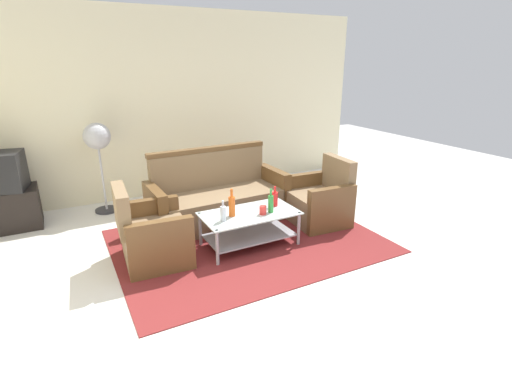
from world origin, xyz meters
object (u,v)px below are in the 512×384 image
(bottle_green, at_px, (271,203))
(coffee_table, at_px, (249,224))
(couch, at_px, (218,199))
(bottle_clear, at_px, (223,213))
(armchair_right, at_px, (319,202))
(bottle_red, at_px, (275,199))
(bottle_orange, at_px, (232,206))
(pedestal_fan, at_px, (98,142))
(armchair_left, at_px, (152,236))
(tv_stand, at_px, (5,210))
(cup, at_px, (263,210))

(bottle_green, bearing_deg, coffee_table, 157.92)
(couch, xyz_separation_m, bottle_clear, (-0.30, -0.89, 0.18))
(bottle_green, bearing_deg, armchair_right, 16.74)
(couch, xyz_separation_m, bottle_red, (0.42, -0.76, 0.19))
(coffee_table, xyz_separation_m, bottle_orange, (-0.21, 0.01, 0.26))
(couch, bearing_deg, pedestal_fan, -42.59)
(armchair_left, relative_size, bottle_clear, 3.59)
(armchair_right, bearing_deg, coffee_table, 103.01)
(armchair_left, distance_m, coffee_table, 1.09)
(armchair_left, height_order, tv_stand, armchair_left)
(bottle_orange, xyz_separation_m, tv_stand, (-2.33, 1.86, -0.27))
(coffee_table, bearing_deg, pedestal_fan, 124.72)
(bottle_red, relative_size, cup, 2.44)
(bottle_clear, relative_size, bottle_orange, 0.74)
(bottle_clear, distance_m, bottle_orange, 0.17)
(coffee_table, height_order, bottle_orange, bottle_orange)
(bottle_clear, bearing_deg, pedestal_fan, 116.12)
(armchair_right, xyz_separation_m, bottle_orange, (-1.35, -0.17, 0.24))
(couch, distance_m, bottle_orange, 0.85)
(armchair_right, xyz_separation_m, pedestal_fan, (-2.46, 1.74, 0.73))
(bottle_orange, height_order, tv_stand, bottle_orange)
(couch, relative_size, bottle_green, 6.48)
(coffee_table, distance_m, tv_stand, 3.16)
(bottle_clear, relative_size, bottle_green, 0.84)
(couch, distance_m, tv_stand, 2.70)
(coffee_table, height_order, bottle_green, bottle_green)
(bottle_red, bearing_deg, couch, 119.04)
(pedestal_fan, bearing_deg, couch, -40.84)
(bottle_clear, bearing_deg, armchair_left, 162.01)
(armchair_right, distance_m, pedestal_fan, 3.10)
(bottle_clear, height_order, cup, bottle_clear)
(bottle_green, height_order, pedestal_fan, pedestal_fan)
(armchair_left, bearing_deg, bottle_clear, 75.85)
(cup, bearing_deg, pedestal_fan, 125.54)
(bottle_green, distance_m, cup, 0.12)
(armchair_left, xyz_separation_m, bottle_green, (1.31, -0.26, 0.23))
(bottle_clear, height_order, bottle_orange, bottle_orange)
(bottle_orange, bearing_deg, bottle_red, 4.46)
(armchair_left, relative_size, bottle_orange, 2.66)
(pedestal_fan, bearing_deg, bottle_clear, -63.88)
(tv_stand, bearing_deg, bottle_orange, -38.65)
(bottle_red, bearing_deg, bottle_clear, -170.03)
(armchair_left, bearing_deg, pedestal_fan, -168.03)
(coffee_table, distance_m, bottle_green, 0.35)
(cup, distance_m, pedestal_fan, 2.55)
(bottle_orange, height_order, bottle_red, bottle_orange)
(cup, distance_m, tv_stand, 3.32)
(couch, bearing_deg, bottle_orange, 77.13)
(bottle_clear, bearing_deg, tv_stand, 138.37)
(armchair_right, relative_size, cup, 8.50)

